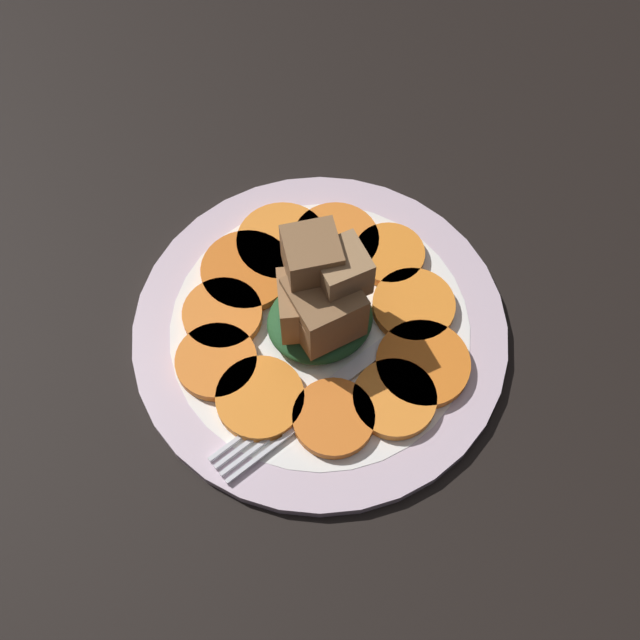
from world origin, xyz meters
TOP-DOWN VIEW (x-y plane):
  - table_slab at (0.00, 0.00)cm, footprint 120.00×120.00cm
  - plate at (0.00, 0.00)cm, footprint 28.38×28.38cm
  - carrot_slice_0 at (-1.99, -7.33)cm, footprint 5.86×5.86cm
  - carrot_slice_1 at (2.60, -7.65)cm, footprint 6.02×6.02cm
  - carrot_slice_2 at (5.67, -5.95)cm, footprint 6.91×6.91cm
  - carrot_slice_3 at (7.15, -1.31)cm, footprint 6.28×6.28cm
  - carrot_slice_4 at (7.37, 3.58)cm, footprint 5.56×5.56cm
  - carrot_slice_5 at (4.01, 6.41)cm, footprint 6.85×6.85cm
  - carrot_slice_6 at (-0.16, 7.87)cm, footprint 7.21×7.21cm
  - carrot_slice_7 at (-3.51, 6.44)cm, footprint 7.10×7.10cm
  - carrot_slice_8 at (-6.51, 3.54)cm, footprint 6.04×6.04cm
  - carrot_slice_9 at (-8.21, -0.34)cm, footprint 6.01×6.01cm
  - carrot_slice_10 at (-6.26, -3.94)cm, footprint 6.37×6.37cm
  - center_pile at (0.02, -0.11)cm, footprint 8.01×7.21cm
  - fork at (-2.09, -5.18)cm, footprint 18.94×7.17cm

SIDE VIEW (x-z plane):
  - table_slab at x=0.00cm, z-range 0.00..2.00cm
  - plate at x=0.00cm, z-range 1.99..3.04cm
  - fork at x=-2.09cm, z-range 3.10..3.50cm
  - carrot_slice_0 at x=-1.99cm, z-range 3.10..3.96cm
  - carrot_slice_1 at x=2.60cm, z-range 3.10..3.96cm
  - carrot_slice_2 at x=5.67cm, z-range 3.10..3.96cm
  - carrot_slice_3 at x=7.15cm, z-range 3.10..3.96cm
  - carrot_slice_4 at x=7.37cm, z-range 3.10..3.96cm
  - carrot_slice_5 at x=4.01cm, z-range 3.10..3.96cm
  - carrot_slice_6 at x=-0.16cm, z-range 3.10..3.96cm
  - carrot_slice_7 at x=-3.51cm, z-range 3.10..3.96cm
  - carrot_slice_8 at x=-6.51cm, z-range 3.10..3.96cm
  - carrot_slice_9 at x=-8.21cm, z-range 3.10..3.96cm
  - carrot_slice_10 at x=-6.26cm, z-range 3.10..3.96cm
  - center_pile at x=0.02cm, z-range 2.35..11.74cm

